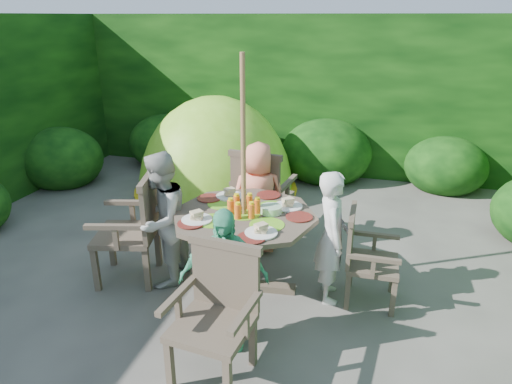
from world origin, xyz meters
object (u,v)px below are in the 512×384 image
(garden_chair_right, at_px, (365,256))
(garden_chair_left, at_px, (134,227))
(patio_table, at_px, (245,226))
(child_front, at_px, (224,279))
(garden_chair_front, at_px, (217,311))
(child_left, at_px, (161,220))
(garden_chair_back, at_px, (261,194))
(parasol_pole, at_px, (244,181))
(dome_tent, at_px, (216,189))
(child_back, at_px, (258,198))
(child_right, at_px, (332,237))

(garden_chair_right, bearing_deg, garden_chair_left, 94.90)
(patio_table, xyz_separation_m, child_front, (0.08, -0.80, -0.08))
(garden_chair_right, xyz_separation_m, garden_chair_front, (-0.97, -1.21, 0.06))
(garden_chair_left, bearing_deg, child_left, 77.95)
(garden_chair_front, bearing_deg, garden_chair_left, 146.87)
(garden_chair_back, bearing_deg, garden_chair_right, 148.99)
(patio_table, xyz_separation_m, garden_chair_right, (1.09, 0.12, -0.21))
(parasol_pole, height_order, garden_chair_front, parasol_pole)
(parasol_pole, height_order, garden_chair_left, parasol_pole)
(garden_chair_back, distance_m, dome_tent, 1.86)
(parasol_pole, relative_size, child_left, 1.66)
(garden_chair_right, height_order, garden_chair_left, garden_chair_left)
(garden_chair_front, bearing_deg, child_left, 138.72)
(garden_chair_right, bearing_deg, child_front, 131.23)
(parasol_pole, height_order, child_back, parasol_pole)
(parasol_pole, bearing_deg, child_left, -173.96)
(garden_chair_right, height_order, garden_chair_front, garden_chair_front)
(dome_tent, bearing_deg, child_back, -40.33)
(garden_chair_front, height_order, child_back, child_back)
(garden_chair_left, distance_m, garden_chair_front, 1.57)
(garden_chair_left, height_order, dome_tent, dome_tent)
(patio_table, height_order, child_left, child_left)
(garden_chair_front, bearing_deg, child_back, 102.55)
(garden_chair_left, relative_size, child_left, 0.79)
(child_back, bearing_deg, dome_tent, -74.27)
(child_left, bearing_deg, garden_chair_front, 41.98)
(garden_chair_left, height_order, garden_chair_front, garden_chair_left)
(parasol_pole, height_order, child_right, parasol_pole)
(garden_chair_back, xyz_separation_m, child_front, (0.22, -1.88, 0.03))
(garden_chair_left, bearing_deg, dome_tent, 167.99)
(garden_chair_back, relative_size, child_front, 0.90)
(patio_table, xyz_separation_m, dome_tent, (-1.23, 2.47, -0.66))
(garden_chair_left, xyz_separation_m, child_back, (1.00, 0.90, 0.06))
(garden_chair_right, height_order, dome_tent, dome_tent)
(parasol_pole, distance_m, garden_chair_left, 1.22)
(garden_chair_back, distance_m, garden_chair_front, 2.19)
(child_right, relative_size, child_back, 1.00)
(patio_table, distance_m, dome_tent, 2.84)
(child_back, relative_size, child_front, 1.05)
(patio_table, bearing_deg, garden_chair_right, 6.33)
(child_back, bearing_deg, garden_chair_front, 78.09)
(patio_table, relative_size, garden_chair_right, 1.76)
(garden_chair_left, height_order, child_front, child_front)
(garden_chair_right, bearing_deg, garden_chair_front, 140.53)
(garden_chair_back, height_order, child_front, child_front)
(dome_tent, bearing_deg, child_left, -65.00)
(parasol_pole, relative_size, garden_chair_right, 2.60)
(parasol_pole, height_order, garden_chair_back, parasol_pole)
(child_left, bearing_deg, dome_tent, -171.22)
(garden_chair_left, bearing_deg, parasol_pole, 80.10)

